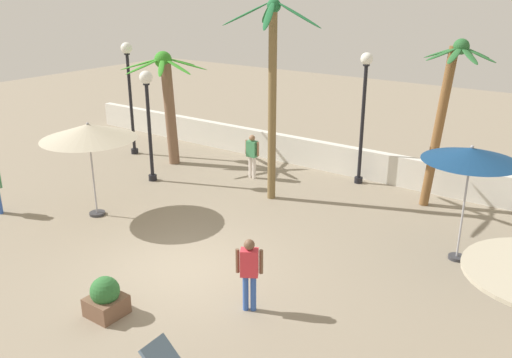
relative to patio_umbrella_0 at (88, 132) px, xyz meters
name	(u,v)px	position (x,y,z in m)	size (l,w,h in m)	color
ground_plane	(185,268)	(4.26, -0.85, -2.50)	(56.00, 56.00, 0.00)	gray
boundary_wall	(345,160)	(4.26, 7.49, -1.99)	(25.20, 0.30, 1.02)	silver
patio_umbrella_0	(88,132)	(0.00, 0.00, 0.00)	(2.67, 2.67, 2.78)	#333338
patio_umbrella_1	(471,156)	(9.40, 3.38, 0.17)	(2.22, 2.22, 2.91)	#333338
palm_tree_1	(445,104)	(7.84, 6.33, 0.66)	(1.98, 1.98, 5.00)	brown
palm_tree_2	(273,79)	(3.43, 4.08, 1.24)	(2.94, 2.89, 6.01)	brown
palm_tree_3	(167,92)	(-1.71, 4.87, 0.16)	(3.14, 3.14, 4.15)	brown
lamp_post_0	(129,80)	(-3.68, 4.84, 0.42)	(0.43, 0.43, 4.34)	black
lamp_post_1	(364,102)	(5.07, 6.94, 0.28)	(0.39, 0.39, 4.36)	black
lamp_post_2	(148,107)	(-0.81, 3.04, 0.05)	(0.43, 0.43, 3.76)	black
guest_0	(249,268)	(6.54, -1.37, -1.53)	(0.49, 0.39, 1.62)	#3359B2
guest_2	(252,152)	(1.84, 5.24, -1.58)	(0.56, 0.25, 1.55)	silver
planter	(106,298)	(4.26, -3.20, -2.12)	(0.70, 0.70, 0.85)	brown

